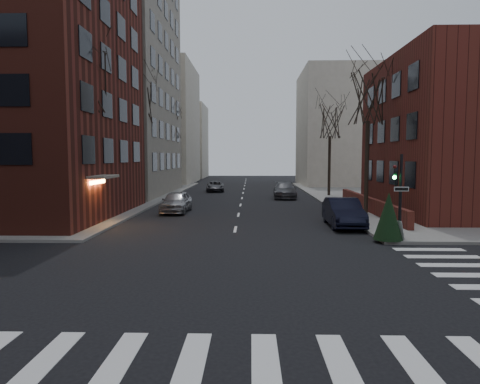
% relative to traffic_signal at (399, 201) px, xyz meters
% --- Properties ---
extents(ground, '(160.00, 160.00, 0.00)m').
position_rel_traffic_signal_xyz_m(ground, '(-7.94, -8.99, -1.91)').
color(ground, black).
rests_on(ground, ground).
extents(building_left_brick, '(15.00, 15.00, 18.00)m').
position_rel_traffic_signal_xyz_m(building_left_brick, '(-23.44, 7.51, 7.09)').
color(building_left_brick, maroon).
rests_on(building_left_brick, ground).
extents(building_left_tan, '(18.00, 18.00, 28.00)m').
position_rel_traffic_signal_xyz_m(building_left_tan, '(-24.94, 25.01, 12.09)').
color(building_left_tan, gray).
rests_on(building_left_tan, ground).
extents(building_right_brick, '(12.00, 14.00, 11.00)m').
position_rel_traffic_signal_xyz_m(building_right_brick, '(8.56, 10.01, 3.59)').
color(building_right_brick, '#571F19').
rests_on(building_right_brick, ground).
extents(low_wall_right, '(0.35, 16.00, 1.00)m').
position_rel_traffic_signal_xyz_m(low_wall_right, '(1.36, 10.01, -1.26)').
color(low_wall_right, '#571F19').
rests_on(low_wall_right, sidewalk_far_right).
extents(building_distant_la, '(14.00, 16.00, 18.00)m').
position_rel_traffic_signal_xyz_m(building_distant_la, '(-22.94, 46.01, 7.09)').
color(building_distant_la, beige).
rests_on(building_distant_la, ground).
extents(building_distant_ra, '(14.00, 14.00, 16.00)m').
position_rel_traffic_signal_xyz_m(building_distant_ra, '(7.06, 41.01, 6.09)').
color(building_distant_ra, beige).
rests_on(building_distant_ra, ground).
extents(building_distant_lb, '(10.00, 12.00, 14.00)m').
position_rel_traffic_signal_xyz_m(building_distant_lb, '(-20.94, 63.01, 5.09)').
color(building_distant_lb, beige).
rests_on(building_distant_lb, ground).
extents(traffic_signal, '(0.76, 0.44, 4.00)m').
position_rel_traffic_signal_xyz_m(traffic_signal, '(0.00, 0.00, 0.00)').
color(traffic_signal, black).
rests_on(traffic_signal, sidewalk_far_right).
extents(tree_left_a, '(4.18, 4.18, 10.26)m').
position_rel_traffic_signal_xyz_m(tree_left_a, '(-16.74, 5.01, 6.56)').
color(tree_left_a, '#2D231C').
rests_on(tree_left_a, sidewalk_far_left).
extents(tree_left_b, '(4.40, 4.40, 10.80)m').
position_rel_traffic_signal_xyz_m(tree_left_b, '(-16.74, 17.01, 7.00)').
color(tree_left_b, '#2D231C').
rests_on(tree_left_b, sidewalk_far_left).
extents(tree_left_c, '(3.96, 3.96, 9.72)m').
position_rel_traffic_signal_xyz_m(tree_left_c, '(-16.74, 31.01, 6.12)').
color(tree_left_c, '#2D231C').
rests_on(tree_left_c, sidewalk_far_left).
extents(tree_right_a, '(3.96, 3.96, 9.72)m').
position_rel_traffic_signal_xyz_m(tree_right_a, '(0.86, 9.01, 6.12)').
color(tree_right_a, '#2D231C').
rests_on(tree_right_a, sidewalk_far_right).
extents(tree_right_b, '(3.74, 3.74, 9.18)m').
position_rel_traffic_signal_xyz_m(tree_right_b, '(0.86, 23.01, 5.68)').
color(tree_right_b, '#2D231C').
rests_on(tree_right_b, sidewalk_far_right).
extents(streetlamp_near, '(0.36, 0.36, 6.28)m').
position_rel_traffic_signal_xyz_m(streetlamp_near, '(-16.14, 13.01, 2.33)').
color(streetlamp_near, black).
rests_on(streetlamp_near, sidewalk_far_left).
extents(streetlamp_far, '(0.36, 0.36, 6.28)m').
position_rel_traffic_signal_xyz_m(streetlamp_far, '(-16.14, 33.01, 2.33)').
color(streetlamp_far, black).
rests_on(streetlamp_far, sidewalk_far_left).
extents(parked_sedan, '(1.80, 5.01, 1.64)m').
position_rel_traffic_signal_xyz_m(parked_sedan, '(-1.74, 4.13, -1.09)').
color(parked_sedan, black).
rests_on(parked_sedan, ground).
extents(car_lane_silver, '(1.94, 4.60, 1.56)m').
position_rel_traffic_signal_xyz_m(car_lane_silver, '(-12.48, 10.17, -1.13)').
color(car_lane_silver, '#9A9A9F').
rests_on(car_lane_silver, ground).
extents(car_lane_gray, '(2.35, 5.38, 1.54)m').
position_rel_traffic_signal_xyz_m(car_lane_gray, '(-3.76, 21.25, -1.14)').
color(car_lane_gray, '#404045').
rests_on(car_lane_gray, ground).
extents(car_lane_far, '(2.30, 4.47, 1.21)m').
position_rel_traffic_signal_xyz_m(car_lane_far, '(-11.22, 28.97, -1.31)').
color(car_lane_far, '#3C3C41').
rests_on(car_lane_far, ground).
extents(sandwich_board, '(0.60, 0.68, 0.91)m').
position_rel_traffic_signal_xyz_m(sandwich_board, '(-0.32, -0.49, -1.30)').
color(sandwich_board, silver).
rests_on(sandwich_board, sidewalk_far_right).
extents(evergreen_shrub, '(1.77, 1.77, 2.23)m').
position_rel_traffic_signal_xyz_m(evergreen_shrub, '(-0.64, -0.49, -0.64)').
color(evergreen_shrub, black).
rests_on(evergreen_shrub, sidewalk_far_right).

